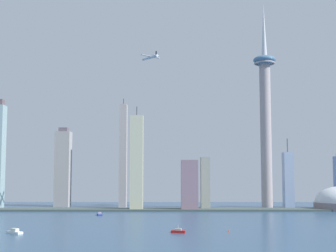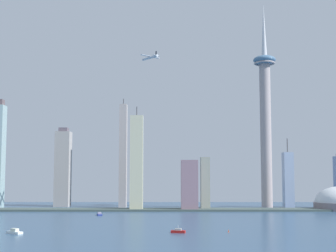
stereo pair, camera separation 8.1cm
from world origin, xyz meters
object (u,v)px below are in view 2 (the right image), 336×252
skyscraper_1 (125,155)px  skyscraper_4 (191,185)px  skyscraper_3 (65,168)px  skyscraper_6 (138,163)px  skyscraper_5 (290,180)px  skyscraper_0 (207,183)px  observation_tower (267,110)px  boat_2 (180,231)px  boat_4 (17,232)px  airplane (152,58)px  channel_buoy_2 (230,231)px  boat_1 (101,214)px  skyscraper_7 (1,155)px

skyscraper_1 → skyscraper_4: skyscraper_1 is taller
skyscraper_3 → skyscraper_6: bearing=-37.8°
skyscraper_5 → skyscraper_0: bearing=-161.2°
skyscraper_3 → skyscraper_5: skyscraper_3 is taller
skyscraper_4 → skyscraper_5: 182.14m
observation_tower → skyscraper_4: bearing=-159.4°
skyscraper_4 → boat_2: 292.86m
skyscraper_0 → boat_2: size_ratio=5.87×
skyscraper_6 → skyscraper_1: bearing=108.7°
observation_tower → boat_4: (-298.24, -343.73, -157.62)m
observation_tower → skyscraper_0: observation_tower is taller
skyscraper_1 → skyscraper_3: size_ratio=1.35×
skyscraper_3 → skyscraper_4: bearing=-26.2°
skyscraper_6 → airplane: bearing=-53.8°
boat_4 → airplane: (112.26, 270.14, 226.78)m
skyscraper_6 → observation_tower: bearing=12.5°
boat_2 → skyscraper_4: bearing=-81.6°
skyscraper_0 → skyscraper_4: (-25.59, -24.69, -2.60)m
skyscraper_0 → channel_buoy_2: bearing=-90.3°
observation_tower → skyscraper_5: observation_tower is taller
skyscraper_6 → boat_1: skyscraper_6 is taller
skyscraper_0 → skyscraper_7: skyscraper_7 is taller
boat_1 → observation_tower: bearing=-74.6°
skyscraper_0 → channel_buoy_2: skyscraper_0 is taller
skyscraper_0 → skyscraper_4: bearing=-136.0°
observation_tower → boat_1: observation_tower is taller
boat_4 → boat_2: bearing=-140.6°
skyscraper_4 → boat_1: (-123.73, -84.64, -36.64)m
channel_buoy_2 → airplane: 353.36m
boat_2 → boat_1: bearing=-50.9°
skyscraper_3 → skyscraper_6: 169.09m
skyscraper_5 → channel_buoy_2: size_ratio=42.67×
skyscraper_5 → boat_4: bearing=-132.5°
skyscraper_5 → skyscraper_3: bearing=175.1°
skyscraper_5 → airplane: bearing=-156.4°
observation_tower → boat_2: 400.97m
skyscraper_6 → airplane: size_ratio=5.31×
skyscraper_0 → skyscraper_1: (-133.76, 59.27, 45.94)m
boat_2 → skyscraper_0: bearing=-85.9°
channel_buoy_2 → airplane: (-84.00, 257.30, 227.16)m
skyscraper_3 → skyscraper_1: bearing=-11.4°
skyscraper_0 → skyscraper_3: bearing=161.4°
skyscraper_1 → skyscraper_6: 87.99m
boat_2 → channel_buoy_2: 47.67m
skyscraper_1 → airplane: (48.40, -110.16, 141.87)m
skyscraper_1 → airplane: 186.03m
boat_1 → skyscraper_7: bearing=38.9°
skyscraper_5 → airplane: 307.46m
observation_tower → boat_2: (-149.26, -337.04, -157.81)m
skyscraper_6 → skyscraper_5: bearing=16.1°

